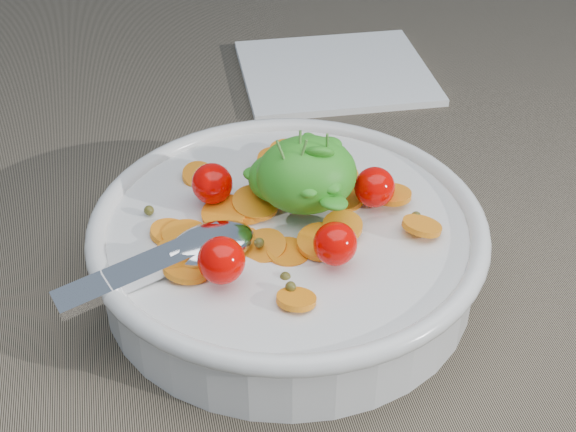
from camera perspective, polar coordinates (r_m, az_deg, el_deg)
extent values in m
plane|color=#7A6D57|center=(0.50, 2.58, -4.45)|extent=(6.00, 6.00, 0.00)
cylinder|color=silver|center=(0.49, 0.00, -2.57)|extent=(0.22, 0.22, 0.04)
torus|color=silver|center=(0.47, 0.00, -0.56)|extent=(0.24, 0.24, 0.01)
cylinder|color=silver|center=(0.50, 0.00, -4.26)|extent=(0.11, 0.11, 0.01)
cylinder|color=brown|center=(0.49, 0.00, -2.57)|extent=(0.20, 0.20, 0.03)
cylinder|color=orange|center=(0.51, 5.15, 1.76)|extent=(0.03, 0.03, 0.01)
cylinder|color=orange|center=(0.50, 3.70, 2.85)|extent=(0.03, 0.03, 0.01)
cylinder|color=orange|center=(0.42, 0.59, -5.94)|extent=(0.03, 0.03, 0.01)
cylinder|color=orange|center=(0.48, -2.95, 0.14)|extent=(0.03, 0.03, 0.01)
cylinder|color=orange|center=(0.46, 3.90, -0.72)|extent=(0.03, 0.02, 0.01)
cylinder|color=orange|center=(0.52, -0.85, 3.88)|extent=(0.03, 0.03, 0.01)
cylinder|color=orange|center=(0.49, -2.81, -0.04)|extent=(0.03, 0.03, 0.00)
cylinder|color=orange|center=(0.47, -3.63, -1.49)|extent=(0.03, 0.03, 0.01)
cylinder|color=orange|center=(0.46, -1.71, -2.21)|extent=(0.03, 0.03, 0.01)
cylinder|color=orange|center=(0.47, 9.50, -0.70)|extent=(0.02, 0.02, 0.01)
cylinder|color=orange|center=(0.49, 7.40, 1.52)|extent=(0.03, 0.03, 0.01)
cylinder|color=orange|center=(0.49, 0.69, 1.07)|extent=(0.03, 0.03, 0.01)
cylinder|color=orange|center=(0.44, -7.20, -3.70)|extent=(0.04, 0.04, 0.01)
cylinder|color=orange|center=(0.45, -7.83, -2.29)|extent=(0.03, 0.03, 0.01)
cylinder|color=orange|center=(0.47, -7.36, -1.32)|extent=(0.04, 0.04, 0.00)
cylinder|color=orange|center=(0.47, -8.24, -1.24)|extent=(0.03, 0.03, 0.01)
cylinder|color=orange|center=(0.45, 0.02, -2.65)|extent=(0.03, 0.03, 0.01)
cylinder|color=orange|center=(0.53, -0.13, 4.80)|extent=(0.03, 0.03, 0.00)
cylinder|color=orange|center=(0.49, 3.96, 1.45)|extent=(0.04, 0.04, 0.01)
cylinder|color=orange|center=(0.52, 0.15, 3.69)|extent=(0.03, 0.03, 0.01)
cylinder|color=orange|center=(0.45, 2.41, -1.83)|extent=(0.04, 0.04, 0.01)
cylinder|color=orange|center=(0.52, -6.32, 2.86)|extent=(0.03, 0.03, 0.01)
cylinder|color=orange|center=(0.48, -4.51, 0.24)|extent=(0.04, 0.04, 0.01)
cylinder|color=orange|center=(0.48, -2.32, 0.94)|extent=(0.04, 0.04, 0.01)
sphere|color=#4A4818|center=(0.53, -1.69, 3.78)|extent=(0.01, 0.01, 0.01)
sphere|color=#4A4818|center=(0.44, -0.19, -4.38)|extent=(0.01, 0.01, 0.01)
sphere|color=#4A4818|center=(0.45, -2.06, -1.92)|extent=(0.01, 0.01, 0.01)
sphere|color=#4A4818|center=(0.50, -5.18, 1.08)|extent=(0.01, 0.01, 0.01)
sphere|color=#4A4818|center=(0.51, 5.04, 2.65)|extent=(0.00, 0.00, 0.00)
sphere|color=#4A4818|center=(0.43, 0.19, -5.06)|extent=(0.01, 0.01, 0.01)
sphere|color=#4A4818|center=(0.48, 2.54, 1.14)|extent=(0.01, 0.01, 0.01)
sphere|color=#4A4818|center=(0.48, 9.10, -0.03)|extent=(0.01, 0.01, 0.01)
sphere|color=#4A4818|center=(0.50, 0.78, 1.90)|extent=(0.00, 0.00, 0.00)
sphere|color=#4A4818|center=(0.46, -5.25, -2.18)|extent=(0.01, 0.01, 0.01)
sphere|color=#4A4818|center=(0.50, -4.44, 2.26)|extent=(0.01, 0.01, 0.01)
sphere|color=#4A4818|center=(0.49, -9.86, 0.39)|extent=(0.01, 0.01, 0.01)
sphere|color=#4A4818|center=(0.46, -4.37, -1.96)|extent=(0.01, 0.01, 0.01)
sphere|color=#4A4818|center=(0.52, -4.66, 3.17)|extent=(0.01, 0.01, 0.01)
sphere|color=#DA0300|center=(0.48, 6.18, 2.05)|extent=(0.02, 0.02, 0.02)
sphere|color=#DA0300|center=(0.51, 0.79, 4.26)|extent=(0.02, 0.02, 0.02)
sphere|color=#DA0300|center=(0.48, -5.42, 2.31)|extent=(0.02, 0.02, 0.02)
sphere|color=#DA0300|center=(0.42, -4.76, -3.16)|extent=(0.03, 0.03, 0.03)
sphere|color=#DA0300|center=(0.44, 3.38, -1.98)|extent=(0.02, 0.02, 0.02)
ellipsoid|color=green|center=(0.47, 1.33, 2.97)|extent=(0.06, 0.05, 0.04)
ellipsoid|color=green|center=(0.48, -0.80, 2.74)|extent=(0.03, 0.03, 0.03)
ellipsoid|color=green|center=(0.47, -1.56, 2.81)|extent=(0.02, 0.02, 0.01)
ellipsoid|color=green|center=(0.46, 1.95, 2.87)|extent=(0.02, 0.02, 0.01)
ellipsoid|color=green|center=(0.47, 3.01, 5.13)|extent=(0.02, 0.02, 0.01)
ellipsoid|color=green|center=(0.47, 1.81, 3.53)|extent=(0.02, 0.02, 0.01)
ellipsoid|color=green|center=(0.46, 0.50, 5.20)|extent=(0.02, 0.02, 0.01)
ellipsoid|color=green|center=(0.48, -2.31, 2.99)|extent=(0.02, 0.02, 0.01)
ellipsoid|color=green|center=(0.45, 1.32, 1.91)|extent=(0.02, 0.02, 0.01)
ellipsoid|color=green|center=(0.47, 1.28, 3.64)|extent=(0.02, 0.03, 0.02)
ellipsoid|color=green|center=(0.46, 0.73, 3.88)|extent=(0.02, 0.02, 0.02)
ellipsoid|color=green|center=(0.45, 3.27, 0.98)|extent=(0.02, 0.02, 0.01)
ellipsoid|color=green|center=(0.47, 2.01, 3.36)|extent=(0.03, 0.03, 0.02)
ellipsoid|color=green|center=(0.45, 2.93, 2.33)|extent=(0.02, 0.02, 0.01)
ellipsoid|color=green|center=(0.45, 0.71, 1.78)|extent=(0.02, 0.02, 0.01)
ellipsoid|color=green|center=(0.46, 0.68, 3.07)|extent=(0.01, 0.02, 0.01)
ellipsoid|color=green|center=(0.48, 1.67, 4.13)|extent=(0.02, 0.02, 0.01)
ellipsoid|color=green|center=(0.50, 1.93, 5.12)|extent=(0.03, 0.03, 0.02)
ellipsoid|color=green|center=(0.47, 1.35, 3.53)|extent=(0.02, 0.02, 0.02)
ellipsoid|color=green|center=(0.45, 2.08, 4.41)|extent=(0.03, 0.03, 0.03)
cylinder|color=#4C8C33|center=(0.46, 0.83, 3.75)|extent=(0.00, 0.01, 0.04)
cylinder|color=#4C8C33|center=(0.45, 0.07, 3.20)|extent=(0.01, 0.01, 0.04)
cylinder|color=#4C8C33|center=(0.46, 2.76, 3.94)|extent=(0.00, 0.01, 0.04)
cylinder|color=#4C8C33|center=(0.45, 0.65, 3.25)|extent=(0.01, 0.00, 0.04)
ellipsoid|color=silver|center=(0.45, -5.46, -1.99)|extent=(0.06, 0.05, 0.02)
cube|color=silver|center=(0.44, -10.22, -3.73)|extent=(0.10, 0.05, 0.01)
cylinder|color=silver|center=(0.45, -7.35, -2.58)|extent=(0.02, 0.01, 0.01)
cube|color=white|center=(0.73, 3.37, 10.18)|extent=(0.17, 0.15, 0.01)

